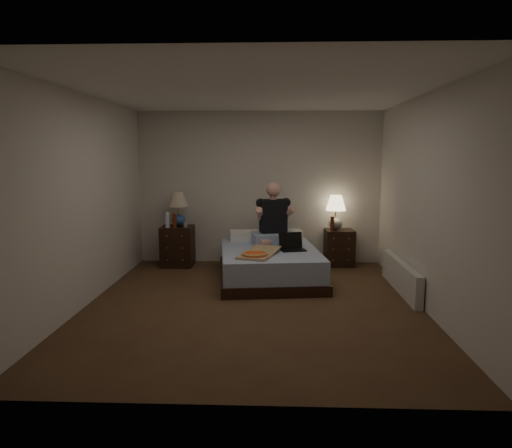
{
  "coord_description": "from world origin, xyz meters",
  "views": [
    {
      "loc": [
        0.24,
        -5.3,
        1.79
      ],
      "look_at": [
        0.0,
        0.9,
        0.85
      ],
      "focal_mm": 32.0,
      "sensor_mm": 36.0,
      "label": 1
    }
  ],
  "objects_px": {
    "soda_can": "(185,225)",
    "beer_bottle_right": "(332,224)",
    "nightstand_right": "(339,248)",
    "beer_bottle_left": "(175,221)",
    "lamp_right": "(336,213)",
    "laptop": "(293,242)",
    "pizza_box": "(255,255)",
    "radiator": "(401,276)",
    "nightstand_left": "(178,246)",
    "water_bottle": "(167,220)",
    "person": "(274,213)",
    "bed": "(269,264)",
    "lamp_left": "(178,209)"
  },
  "relations": [
    {
      "from": "bed",
      "to": "water_bottle",
      "type": "relative_size",
      "value": 7.23
    },
    {
      "from": "laptop",
      "to": "pizza_box",
      "type": "distance_m",
      "value": 0.72
    },
    {
      "from": "lamp_right",
      "to": "person",
      "type": "relative_size",
      "value": 0.6
    },
    {
      "from": "nightstand_right",
      "to": "beer_bottle_left",
      "type": "xyz_separation_m",
      "value": [
        -2.63,
        -0.3,
        0.47
      ]
    },
    {
      "from": "person",
      "to": "laptop",
      "type": "distance_m",
      "value": 0.67
    },
    {
      "from": "bed",
      "to": "water_bottle",
      "type": "bearing_deg",
      "value": 152.22
    },
    {
      "from": "pizza_box",
      "to": "soda_can",
      "type": "bearing_deg",
      "value": 150.93
    },
    {
      "from": "nightstand_left",
      "to": "radiator",
      "type": "bearing_deg",
      "value": -21.7
    },
    {
      "from": "nightstand_right",
      "to": "person",
      "type": "relative_size",
      "value": 0.63
    },
    {
      "from": "nightstand_right",
      "to": "person",
      "type": "xyz_separation_m",
      "value": [
        -1.07,
        -0.49,
        0.62
      ]
    },
    {
      "from": "bed",
      "to": "soda_can",
      "type": "bearing_deg",
      "value": 147.69
    },
    {
      "from": "nightstand_right",
      "to": "radiator",
      "type": "height_order",
      "value": "nightstand_right"
    },
    {
      "from": "lamp_left",
      "to": "water_bottle",
      "type": "bearing_deg",
      "value": -127.57
    },
    {
      "from": "person",
      "to": "pizza_box",
      "type": "distance_m",
      "value": 1.11
    },
    {
      "from": "nightstand_right",
      "to": "beer_bottle_right",
      "type": "xyz_separation_m",
      "value": [
        -0.14,
        -0.11,
        0.41
      ]
    },
    {
      "from": "lamp_right",
      "to": "beer_bottle_left",
      "type": "bearing_deg",
      "value": -173.22
    },
    {
      "from": "water_bottle",
      "to": "soda_can",
      "type": "xyz_separation_m",
      "value": [
        0.28,
        0.02,
        -0.07
      ]
    },
    {
      "from": "lamp_left",
      "to": "radiator",
      "type": "xyz_separation_m",
      "value": [
        3.23,
        -1.32,
        -0.73
      ]
    },
    {
      "from": "bed",
      "to": "water_bottle",
      "type": "height_order",
      "value": "water_bottle"
    },
    {
      "from": "beer_bottle_right",
      "to": "nightstand_right",
      "type": "bearing_deg",
      "value": 38.6
    },
    {
      "from": "lamp_right",
      "to": "soda_can",
      "type": "xyz_separation_m",
      "value": [
        -2.4,
        -0.26,
        -0.17
      ]
    },
    {
      "from": "lamp_left",
      "to": "water_bottle",
      "type": "height_order",
      "value": "lamp_left"
    },
    {
      "from": "water_bottle",
      "to": "beer_bottle_right",
      "type": "distance_m",
      "value": 2.62
    },
    {
      "from": "beer_bottle_left",
      "to": "soda_can",
      "type": "bearing_deg",
      "value": 16.07
    },
    {
      "from": "water_bottle",
      "to": "person",
      "type": "height_order",
      "value": "person"
    },
    {
      "from": "person",
      "to": "nightstand_left",
      "type": "bearing_deg",
      "value": 154.64
    },
    {
      "from": "nightstand_left",
      "to": "radiator",
      "type": "relative_size",
      "value": 0.41
    },
    {
      "from": "nightstand_left",
      "to": "lamp_left",
      "type": "distance_m",
      "value": 0.61
    },
    {
      "from": "beer_bottle_left",
      "to": "beer_bottle_right",
      "type": "xyz_separation_m",
      "value": [
        2.5,
        0.2,
        -0.06
      ]
    },
    {
      "from": "soda_can",
      "to": "water_bottle",
      "type": "bearing_deg",
      "value": -176.27
    },
    {
      "from": "water_bottle",
      "to": "nightstand_left",
      "type": "bearing_deg",
      "value": 49.67
    },
    {
      "from": "nightstand_left",
      "to": "beer_bottle_right",
      "type": "xyz_separation_m",
      "value": [
        2.5,
        0.03,
        0.38
      ]
    },
    {
      "from": "beer_bottle_left",
      "to": "lamp_right",
      "type": "bearing_deg",
      "value": 6.78
    },
    {
      "from": "bed",
      "to": "beer_bottle_left",
      "type": "bearing_deg",
      "value": 151.59
    },
    {
      "from": "bed",
      "to": "soda_can",
      "type": "relative_size",
      "value": 18.08
    },
    {
      "from": "bed",
      "to": "person",
      "type": "height_order",
      "value": "person"
    },
    {
      "from": "nightstand_left",
      "to": "person",
      "type": "height_order",
      "value": "person"
    },
    {
      "from": "beer_bottle_right",
      "to": "radiator",
      "type": "bearing_deg",
      "value": -60.27
    },
    {
      "from": "pizza_box",
      "to": "water_bottle",
      "type": "bearing_deg",
      "value": 157.57
    },
    {
      "from": "nightstand_left",
      "to": "pizza_box",
      "type": "xyz_separation_m",
      "value": [
        1.31,
        -1.36,
        0.17
      ]
    },
    {
      "from": "pizza_box",
      "to": "beer_bottle_right",
      "type": "bearing_deg",
      "value": 67.18
    },
    {
      "from": "nightstand_left",
      "to": "soda_can",
      "type": "distance_m",
      "value": 0.43
    },
    {
      "from": "nightstand_right",
      "to": "radiator",
      "type": "distance_m",
      "value": 1.55
    },
    {
      "from": "nightstand_right",
      "to": "lamp_right",
      "type": "bearing_deg",
      "value": 176.81
    },
    {
      "from": "water_bottle",
      "to": "person",
      "type": "bearing_deg",
      "value": -7.21
    },
    {
      "from": "soda_can",
      "to": "beer_bottle_right",
      "type": "relative_size",
      "value": 0.43
    },
    {
      "from": "lamp_left",
      "to": "soda_can",
      "type": "bearing_deg",
      "value": -48.72
    },
    {
      "from": "nightstand_right",
      "to": "laptop",
      "type": "height_order",
      "value": "laptop"
    },
    {
      "from": "laptop",
      "to": "radiator",
      "type": "xyz_separation_m",
      "value": [
        1.41,
        -0.42,
        -0.37
      ]
    },
    {
      "from": "lamp_right",
      "to": "pizza_box",
      "type": "relative_size",
      "value": 0.74
    }
  ]
}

